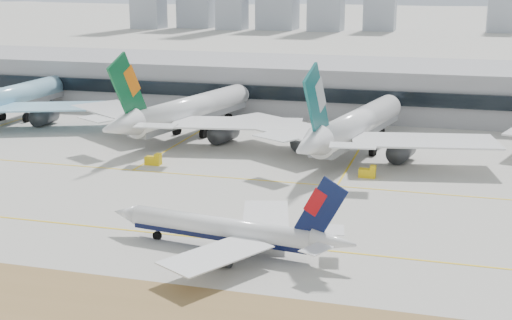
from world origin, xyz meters
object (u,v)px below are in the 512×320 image
(widebody_eva, at_px, (187,112))
(terminal, at_px, (337,86))
(widebody_cathay, at_px, (355,127))
(taxiing_airliner, at_px, (229,230))
(widebody_korean, at_px, (10,99))

(widebody_eva, relative_size, terminal, 0.24)
(widebody_eva, height_order, widebody_cathay, widebody_eva)
(taxiing_airliner, height_order, widebody_cathay, widebody_cathay)
(widebody_cathay, distance_m, terminal, 59.25)
(widebody_cathay, bearing_deg, taxiing_airliner, -177.10)
(widebody_korean, height_order, widebody_eva, widebody_eva)
(widebody_korean, height_order, terminal, widebody_korean)
(widebody_eva, xyz_separation_m, terminal, (31.12, 50.22, 0.87))
(taxiing_airliner, xyz_separation_m, widebody_eva, (-35.32, 73.75, 3.30))
(taxiing_airliner, xyz_separation_m, widebody_cathay, (9.67, 66.37, 3.28))
(taxiing_airliner, height_order, widebody_eva, widebody_eva)
(taxiing_airliner, distance_m, widebody_eva, 81.84)
(taxiing_airliner, relative_size, widebody_cathay, 0.60)
(taxiing_airliner, bearing_deg, widebody_cathay, -90.69)
(terminal, bearing_deg, taxiing_airliner, -88.06)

